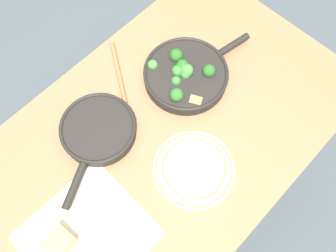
% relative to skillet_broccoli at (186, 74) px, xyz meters
% --- Properties ---
extents(ground_plane, '(14.00, 14.00, 0.00)m').
position_rel_skillet_broccoli_xyz_m(ground_plane, '(-0.18, -0.09, -0.75)').
color(ground_plane, '#424C51').
extents(dining_table_red, '(1.25, 0.81, 0.72)m').
position_rel_skillet_broccoli_xyz_m(dining_table_red, '(-0.18, -0.09, -0.11)').
color(dining_table_red, olive).
rests_on(dining_table_red, ground_plane).
extents(skillet_broccoli, '(0.42, 0.29, 0.07)m').
position_rel_skillet_broccoli_xyz_m(skillet_broccoli, '(0.00, 0.00, 0.00)').
color(skillet_broccoli, black).
rests_on(skillet_broccoli, dining_table_red).
extents(skillet_eggs, '(0.37, 0.25, 0.05)m').
position_rel_skillet_broccoli_xyz_m(skillet_eggs, '(-0.35, 0.06, -0.00)').
color(skillet_eggs, black).
rests_on(skillet_eggs, dining_table_red).
extents(wooden_spoon, '(0.22, 0.33, 0.02)m').
position_rel_skillet_broccoli_xyz_m(wooden_spoon, '(-0.20, 0.10, -0.02)').
color(wooden_spoon, '#996B42').
rests_on(wooden_spoon, dining_table_red).
extents(parchment_sheet, '(0.34, 0.33, 0.00)m').
position_rel_skillet_broccoli_xyz_m(parchment_sheet, '(-0.59, -0.15, -0.03)').
color(parchment_sheet, beige).
rests_on(parchment_sheet, dining_table_red).
extents(grater_knife, '(0.25, 0.10, 0.02)m').
position_rel_skillet_broccoli_xyz_m(grater_knife, '(-0.67, -0.14, -0.02)').
color(grater_knife, silver).
rests_on(grater_knife, dining_table_red).
extents(cheese_block, '(0.08, 0.08, 0.04)m').
position_rel_skillet_broccoli_xyz_m(cheese_block, '(-0.66, -0.11, -0.01)').
color(cheese_block, '#E0C15B').
rests_on(cheese_block, dining_table_red).
extents(dinner_plate_stack, '(0.26, 0.26, 0.03)m').
position_rel_skillet_broccoli_xyz_m(dinner_plate_stack, '(-0.23, -0.24, -0.01)').
color(dinner_plate_stack, silver).
rests_on(dinner_plate_stack, dining_table_red).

